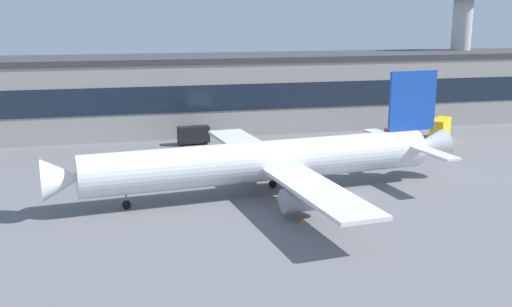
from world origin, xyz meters
name	(u,v)px	position (x,y,z in m)	size (l,w,h in m)	color
ground_plane	(348,196)	(0.00, 0.00, 0.00)	(600.00, 600.00, 0.00)	slate
terminal_building	(258,91)	(0.00, 52.81, 8.08)	(160.39, 19.17, 16.11)	#9E9993
airliner	(269,161)	(-10.54, 3.54, 4.81)	(59.45, 50.94, 16.62)	white
control_tower	(462,29)	(51.62, 56.60, 21.25)	(8.89, 8.89, 34.29)	#B7B7B2
catering_truck	(441,128)	(32.85, 31.68, 2.29)	(6.83, 7.03, 4.15)	yellow
belt_loader	(394,135)	(23.20, 32.62, 1.15)	(2.51, 6.54, 1.95)	red
stair_truck	(194,134)	(-16.43, 38.28, 1.98)	(6.23, 3.05, 3.55)	black
traffic_cone_0	(303,221)	(-9.65, -9.45, 0.33)	(0.53, 0.53, 0.66)	#F2590C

